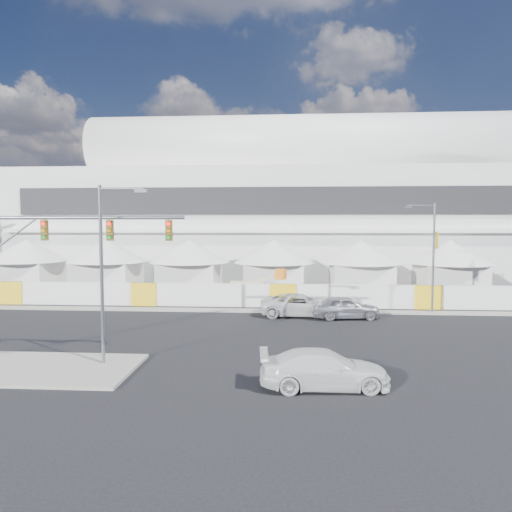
# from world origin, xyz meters

# --- Properties ---
(ground) EXTENTS (160.00, 160.00, 0.00)m
(ground) POSITION_xyz_m (0.00, 0.00, 0.00)
(ground) COLOR black
(ground) RESTS_ON ground
(median_island) EXTENTS (10.00, 5.00, 0.15)m
(median_island) POSITION_xyz_m (-6.00, -3.00, 0.07)
(median_island) COLOR gray
(median_island) RESTS_ON ground
(far_curb) EXTENTS (80.00, 1.20, 0.12)m
(far_curb) POSITION_xyz_m (20.00, 12.50, 0.06)
(far_curb) COLOR gray
(far_curb) RESTS_ON ground
(stadium) EXTENTS (80.00, 24.80, 21.98)m
(stadium) POSITION_xyz_m (8.71, 41.50, 9.45)
(stadium) COLOR silver
(stadium) RESTS_ON ground
(tent_row) EXTENTS (53.40, 8.40, 5.40)m
(tent_row) POSITION_xyz_m (0.50, 24.00, 3.15)
(tent_row) COLOR white
(tent_row) RESTS_ON ground
(hoarding_fence) EXTENTS (70.00, 0.25, 2.00)m
(hoarding_fence) POSITION_xyz_m (6.00, 14.50, 1.00)
(hoarding_fence) COLOR white
(hoarding_fence) RESTS_ON ground
(sedan_silver) EXTENTS (2.76, 5.30, 1.72)m
(sedan_silver) POSITION_xyz_m (10.67, 10.09, 0.86)
(sedan_silver) COLOR #ABAAAF
(sedan_silver) RESTS_ON ground
(pickup_curb) EXTENTS (2.96, 6.18, 1.70)m
(pickup_curb) POSITION_xyz_m (7.37, 10.87, 0.85)
(pickup_curb) COLOR silver
(pickup_curb) RESTS_ON ground
(pickup_near) EXTENTS (2.69, 5.74, 1.62)m
(pickup_near) POSITION_xyz_m (7.93, -4.45, 0.81)
(pickup_near) COLOR silver
(pickup_near) RESTS_ON ground
(lot_car_a) EXTENTS (2.59, 4.20, 1.31)m
(lot_car_a) POSITION_xyz_m (13.41, 18.87, 0.65)
(lot_car_a) COLOR white
(lot_car_a) RESTS_ON ground
(lot_car_b) EXTENTS (2.68, 4.85, 1.56)m
(lot_car_b) POSITION_xyz_m (23.41, 18.94, 0.78)
(lot_car_b) COLOR black
(lot_car_b) RESTS_ON ground
(traffic_mast) EXTENTS (10.89, 0.80, 8.25)m
(traffic_mast) POSITION_xyz_m (-7.17, -1.25, 4.72)
(traffic_mast) COLOR gray
(traffic_mast) RESTS_ON median_island
(streetlight_median) EXTENTS (2.43, 0.24, 8.79)m
(streetlight_median) POSITION_xyz_m (-2.54, -2.17, 5.19)
(streetlight_median) COLOR slate
(streetlight_median) RESTS_ON median_island
(streetlight_curb) EXTENTS (2.57, 0.58, 8.68)m
(streetlight_curb) POSITION_xyz_m (17.55, 12.50, 5.04)
(streetlight_curb) COLOR slate
(streetlight_curb) RESTS_ON ground
(boom_lift) EXTENTS (6.47, 2.43, 3.17)m
(boom_lift) POSITION_xyz_m (2.45, 16.86, 0.85)
(boom_lift) COLOR orange
(boom_lift) RESTS_ON ground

